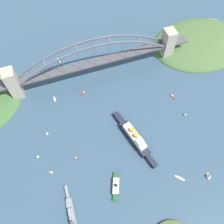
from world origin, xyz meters
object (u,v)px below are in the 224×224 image
small_boat_1 (210,176)px  small_boat_7 (54,98)px  ocean_liner (134,137)px  harbor_arch_bridge (95,62)px  small_boat_5 (180,178)px  small_boat_0 (172,96)px  small_boat_2 (47,133)px  small_boat_6 (84,93)px  small_boat_8 (76,158)px  seaplane_taxiing_near_bridge (59,61)px  small_boat_9 (51,172)px  harbor_ferry_steamer (116,186)px  small_boat_3 (37,156)px  small_boat_4 (185,114)px  naval_cruiser (72,220)px

small_boat_1 → small_boat_7: 238.08m
ocean_liner → harbor_arch_bridge: bearing=-82.9°
small_boat_5 → small_boat_0: bearing=-112.1°
small_boat_2 → small_boat_5: 184.62m
harbor_arch_bridge → small_boat_6: bearing=46.6°
small_boat_6 → small_boat_7: 44.86m
small_boat_0 → small_boat_8: size_ratio=1.66×
small_boat_5 → small_boat_8: size_ratio=1.55×
seaplane_taxiing_near_bridge → small_boat_2: 132.56m
small_boat_9 → ocean_liner: bearing=-175.9°
harbor_ferry_steamer → small_boat_6: (-0.32, -148.11, -1.64)m
harbor_arch_bridge → seaplane_taxiing_near_bridge: 70.91m
small_boat_7 → small_boat_5: bearing=126.2°
small_boat_7 → harbor_arch_bridge: bearing=-159.9°
small_boat_0 → small_boat_6: small_boat_6 is taller
small_boat_9 → harbor_arch_bridge: bearing=-126.6°
small_boat_9 → small_boat_8: bearing=-166.3°
small_boat_3 → small_boat_5: small_boat_3 is taller
small_boat_3 → small_boat_6: small_boat_3 is taller
ocean_liner → small_boat_1: (-69.02, 78.40, -0.74)m
seaplane_taxiing_near_bridge → small_boat_0: seaplane_taxiing_near_bridge is taller
ocean_liner → small_boat_7: bearing=-48.5°
small_boat_3 → harbor_arch_bridge: bearing=-135.9°
small_boat_4 → small_boat_5: (48.92, 79.69, -2.22)m
small_boat_1 → small_boat_5: 36.17m
small_boat_5 → small_boat_6: (78.64, -164.78, 0.01)m
harbor_arch_bridge → ocean_liner: harbor_arch_bridge is taller
ocean_liner → small_boat_4: ocean_liner is taller
seaplane_taxiing_near_bridge → small_boat_9: size_ratio=1.82×
seaplane_taxiing_near_bridge → small_boat_6: seaplane_taxiing_near_bridge is taller
small_boat_0 → small_boat_7: size_ratio=1.26×
harbor_arch_bridge → small_boat_7: size_ratio=34.13×
small_boat_4 → small_boat_6: 153.34m
harbor_ferry_steamer → small_boat_7: size_ratio=3.86×
small_boat_6 → small_boat_0: bearing=158.3°
ocean_liner → small_boat_4: size_ratio=14.45×
small_boat_8 → small_boat_9: size_ratio=1.08×
harbor_arch_bridge → small_boat_2: bearing=40.4°
small_boat_4 → small_boat_8: 165.96m
small_boat_0 → small_boat_3: size_ratio=1.60×
ocean_liner → small_boat_7: size_ratio=10.29×
small_boat_3 → small_boat_8: (-46.31, 17.50, -2.52)m
small_boat_7 → small_boat_8: (-6.64, 100.02, -3.11)m
harbor_ferry_steamer → small_boat_8: (37.67, -51.44, -1.62)m
ocean_liner → naval_cruiser: bearing=34.4°
small_boat_1 → small_boat_3: bearing=-25.9°
seaplane_taxiing_near_bridge → small_boat_3: (63.41, 153.37, 1.17)m
seaplane_taxiing_near_bridge → small_boat_0: (-146.10, 124.09, -1.49)m
ocean_liner → small_boat_6: 106.33m
small_boat_3 → small_boat_4: 211.94m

